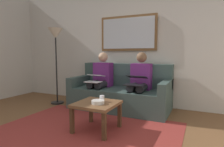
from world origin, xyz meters
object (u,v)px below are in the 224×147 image
framed_mirror (128,33)px  cup (102,99)px  laptop_black (136,80)px  coffee_table (97,107)px  laptop_white (95,78)px  bowl (98,102)px  person_right (101,78)px  standing_lamp (56,42)px  person_left (140,80)px  couch (121,93)px

framed_mirror → cup: size_ratio=14.07×
cup → laptop_black: laptop_black is taller
coffee_table → laptop_white: laptop_white is taller
bowl → laptop_black: laptop_black is taller
laptop_black → person_right: (0.84, -0.24, -0.03)m
bowl → standing_lamp: size_ratio=0.11×
laptop_black → person_right: 0.87m
cup → person_left: bearing=-102.9°
person_left → laptop_black: size_ratio=2.94×
cup → bowl: bearing=93.4°
laptop_black → couch: bearing=-35.8°
couch → cup: couch is taller
framed_mirror → bowl: (-0.18, 1.66, -1.11)m
bowl → laptop_black: bearing=-103.7°
framed_mirror → standing_lamp: (1.43, 0.66, -0.18)m
couch → coffee_table: bearing=96.3°
person_left → person_right: bearing=0.0°
cup → laptop_white: laptop_white is taller
laptop_black → laptop_white: laptop_black is taller
person_right → bowl: bearing=116.7°
bowl → person_left: person_left is taller
bowl → laptop_black: size_ratio=0.47×
person_right → laptop_white: 0.25m
laptop_black → standing_lamp: (1.85, -0.04, 0.74)m
framed_mirror → standing_lamp: 1.58m
couch → coffee_table: couch is taller
laptop_white → standing_lamp: 1.25m
standing_lamp → person_left: bearing=-173.9°
coffee_table → standing_lamp: standing_lamp is taller
framed_mirror → standing_lamp: framed_mirror is taller
bowl → standing_lamp: (1.62, -1.00, 0.93)m
couch → laptop_black: (-0.42, 0.30, 0.32)m
person_right → couch: bearing=-170.8°
framed_mirror → coffee_table: bearing=94.8°
couch → cup: size_ratio=21.80×
framed_mirror → laptop_black: 1.22m
framed_mirror → laptop_white: (0.42, 0.70, -0.92)m
coffee_table → person_left: person_left is taller
standing_lamp → cup: bearing=151.7°
bowl → person_right: bearing=-63.3°
laptop_black → person_right: size_ratio=0.34×
couch → cup: 1.16m
couch → standing_lamp: (1.43, 0.27, 1.06)m
person_left → laptop_black: 0.24m
coffee_table → bowl: 0.11m
cup → person_left: (-0.24, -1.07, 0.15)m
bowl → laptop_black: (-0.24, -0.97, 0.20)m
couch → bowl: couch is taller
bowl → standing_lamp: 2.12m
framed_mirror → laptop_white: size_ratio=3.70×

